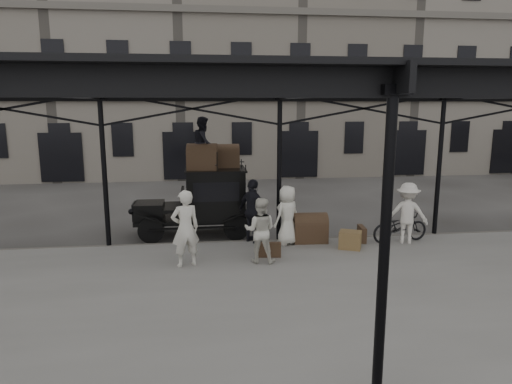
# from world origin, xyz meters

# --- Properties ---
(ground) EXTENTS (120.00, 120.00, 0.00)m
(ground) POSITION_xyz_m (0.00, 0.00, 0.00)
(ground) COLOR #383533
(ground) RESTS_ON ground
(platform) EXTENTS (28.00, 8.00, 0.15)m
(platform) POSITION_xyz_m (0.00, -2.00, 0.07)
(platform) COLOR slate
(platform) RESTS_ON ground
(canopy) EXTENTS (22.50, 9.00, 4.74)m
(canopy) POSITION_xyz_m (0.00, -1.72, 4.60)
(canopy) COLOR black
(canopy) RESTS_ON ground
(building_frontage) EXTENTS (64.00, 8.00, 14.00)m
(building_frontage) POSITION_xyz_m (0.00, 18.00, 7.00)
(building_frontage) COLOR slate
(building_frontage) RESTS_ON ground
(taxi) EXTENTS (3.65, 1.55, 2.18)m
(taxi) POSITION_xyz_m (-2.16, 3.24, 1.20)
(taxi) COLOR black
(taxi) RESTS_ON ground
(porter_left) EXTENTS (0.82, 0.66, 1.96)m
(porter_left) POSITION_xyz_m (-2.72, -0.01, 1.13)
(porter_left) COLOR silver
(porter_left) RESTS_ON platform
(porter_midleft) EXTENTS (0.95, 0.82, 1.69)m
(porter_midleft) POSITION_xyz_m (-0.83, 0.06, 1.00)
(porter_midleft) COLOR beige
(porter_midleft) RESTS_ON platform
(porter_centre) EXTENTS (1.01, 0.94, 1.73)m
(porter_centre) POSITION_xyz_m (0.16, 1.49, 1.02)
(porter_centre) COLOR silver
(porter_centre) RESTS_ON platform
(porter_official) EXTENTS (1.02, 1.17, 1.89)m
(porter_official) POSITION_xyz_m (-0.80, 1.80, 1.09)
(porter_official) COLOR black
(porter_official) RESTS_ON platform
(porter_right) EXTENTS (1.33, 1.07, 1.80)m
(porter_right) POSITION_xyz_m (3.67, 1.18, 1.05)
(porter_right) COLOR silver
(porter_right) RESTS_ON platform
(bicycle) EXTENTS (1.85, 0.90, 0.93)m
(bicycle) POSITION_xyz_m (3.52, 1.30, 0.62)
(bicycle) COLOR black
(bicycle) RESTS_ON platform
(porter_roof) EXTENTS (0.71, 0.86, 1.62)m
(porter_roof) POSITION_xyz_m (-2.19, 3.14, 2.99)
(porter_roof) COLOR black
(porter_roof) RESTS_ON taxi
(steamer_trunk_roof_near) EXTENTS (0.99, 0.68, 0.68)m
(steamer_trunk_roof_near) POSITION_xyz_m (-2.24, 2.99, 2.52)
(steamer_trunk_roof_near) COLOR #4B3423
(steamer_trunk_roof_near) RESTS_ON taxi
(steamer_trunk_roof_far) EXTENTS (0.86, 0.54, 0.62)m
(steamer_trunk_roof_far) POSITION_xyz_m (-1.49, 3.44, 2.49)
(steamer_trunk_roof_far) COLOR #4B3423
(steamer_trunk_roof_far) RESTS_ON taxi
(steamer_trunk_platform) EXTENTS (1.02, 0.65, 0.73)m
(steamer_trunk_platform) POSITION_xyz_m (0.88, 1.63, 0.51)
(steamer_trunk_platform) COLOR #4B3423
(steamer_trunk_platform) RESTS_ON platform
(wicker_hamper) EXTENTS (0.73, 0.66, 0.50)m
(wicker_hamper) POSITION_xyz_m (1.86, 0.85, 0.40)
(wicker_hamper) COLOR brown
(wicker_hamper) RESTS_ON platform
(suitcase_upright) EXTENTS (0.21, 0.61, 0.45)m
(suitcase_upright) POSITION_xyz_m (2.43, 1.48, 0.38)
(suitcase_upright) COLOR #4B3423
(suitcase_upright) RESTS_ON platform
(suitcase_flat) EXTENTS (0.61, 0.22, 0.40)m
(suitcase_flat) POSITION_xyz_m (-0.52, 0.41, 0.35)
(suitcase_flat) COLOR #4B3423
(suitcase_flat) RESTS_ON platform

